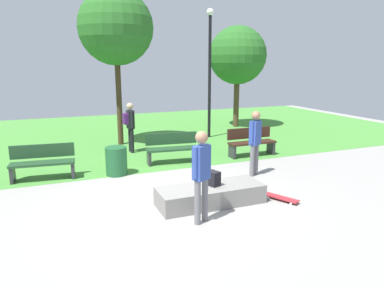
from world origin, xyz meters
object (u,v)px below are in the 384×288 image
skater_performing_trick (201,170)px  park_bench_near_path (172,147)px  concrete_ledge (210,195)px  trash_bin (116,161)px  backpack_on_ledge (213,178)px  park_bench_near_lamppost (43,161)px  pedestrian_with_backpack (130,123)px  skateboard_by_ledge (281,198)px  tree_leaning_ash (116,28)px  tree_slender_maple (238,56)px  park_bench_far_right (251,141)px  skater_watching (255,138)px  lamp_post (210,63)px

skater_performing_trick → park_bench_near_path: (0.87, 4.20, -0.57)m
concrete_ledge → trash_bin: 3.23m
backpack_on_ledge → park_bench_near_path: size_ratio=0.20×
park_bench_near_lamppost → pedestrian_with_backpack: size_ratio=0.96×
skateboard_by_ledge → tree_leaning_ash: size_ratio=0.15×
park_bench_near_path → tree_slender_maple: tree_slender_maple is taller
concrete_ledge → park_bench_far_right: bearing=47.5°
tree_slender_maple → skater_watching: bearing=-115.2°
park_bench_near_path → tree_leaning_ash: 4.96m
skater_watching → trash_bin: bearing=157.1°
tree_slender_maple → trash_bin: (-6.71, -5.46, -2.94)m
park_bench_far_right → skater_watching: bearing=-119.1°
tree_slender_maple → backpack_on_ledge: bearing=-121.8°
tree_slender_maple → skater_performing_trick: bearing=-122.4°
park_bench_near_lamppost → tree_slender_maple: size_ratio=0.35×
backpack_on_ledge → skateboard_by_ledge: (1.47, -0.44, -0.50)m
park_bench_near_path → tree_leaning_ash: size_ratio=0.30×
tree_leaning_ash → pedestrian_with_backpack: tree_leaning_ash is taller
concrete_ledge → backpack_on_ledge: bearing=14.9°
park_bench_near_path → tree_leaning_ash: bearing=107.3°
concrete_ledge → skater_watching: size_ratio=1.32×
lamp_post → skater_performing_trick: bearing=-115.8°
skater_performing_trick → lamp_post: size_ratio=0.35×
skater_watching → tree_leaning_ash: bearing=116.9°
park_bench_near_lamppost → tree_slender_maple: bearing=30.9°
park_bench_far_right → backpack_on_ledge: bearing=-131.9°
backpack_on_ledge → tree_leaning_ash: (-0.73, 6.54, 3.64)m
skateboard_by_ledge → park_bench_far_right: park_bench_far_right is taller
tree_leaning_ash → tree_slender_maple: 6.19m
skater_watching → park_bench_near_lamppost: bearing=161.3°
concrete_ledge → tree_leaning_ash: tree_leaning_ash is taller
tree_slender_maple → pedestrian_with_backpack: size_ratio=2.75×
trash_bin → pedestrian_with_backpack: (0.91, 2.35, 0.63)m
park_bench_near_path → park_bench_near_lamppost: size_ratio=1.00×
skater_watching → trash_bin: skater_watching is taller
skater_performing_trick → skateboard_by_ledge: skater_performing_trick is taller
tree_leaning_ash → concrete_ledge: bearing=-84.2°
park_bench_near_lamppost → tree_leaning_ash: (2.69, 3.37, 3.72)m
skater_watching → park_bench_near_path: size_ratio=1.07×
backpack_on_ledge → concrete_ledge: bearing=86.1°
concrete_ledge → lamp_post: bearing=65.5°
lamp_post → concrete_ledge: bearing=-114.5°
park_bench_near_path → skater_performing_trick: bearing=-101.6°
park_bench_near_lamppost → lamp_post: size_ratio=0.32×
concrete_ledge → park_bench_near_path: 3.45m
skater_watching → park_bench_near_lamppost: 5.63m
skateboard_by_ledge → lamp_post: size_ratio=0.16×
backpack_on_ledge → trash_bin: (-1.57, 2.84, -0.18)m
park_bench_near_path → skateboard_by_ledge: bearing=-72.3°
concrete_ledge → park_bench_near_path: size_ratio=1.41×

